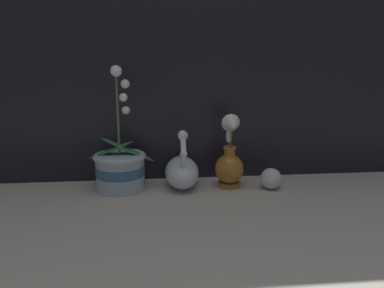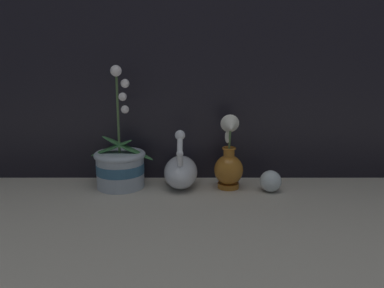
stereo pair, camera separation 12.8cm
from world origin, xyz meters
name	(u,v)px [view 2 (the right image)]	position (x,y,z in m)	size (l,w,h in m)	color
ground_plane	(191,197)	(0.00, 0.00, 0.00)	(2.80, 2.80, 0.00)	#BCB2A3
window_backdrop	(191,11)	(0.00, 0.22, 0.60)	(2.80, 0.03, 1.20)	black
orchid_potted_plant	(121,165)	(-0.24, 0.10, 0.08)	(0.22, 0.18, 0.42)	#B2BCCC
swan_figurine	(182,170)	(-0.03, 0.10, 0.06)	(0.12, 0.21, 0.21)	white
blue_vase	(230,163)	(0.13, 0.09, 0.09)	(0.10, 0.12, 0.26)	#B26B23
glass_sphere	(271,181)	(0.27, 0.05, 0.04)	(0.07, 0.07, 0.07)	silver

